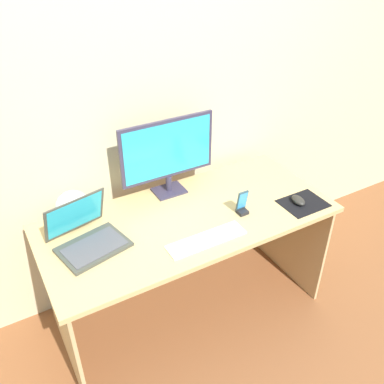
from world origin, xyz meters
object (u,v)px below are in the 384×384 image
Objects in this scene: monitor at (168,153)px; mouse at (298,200)px; keyboard_external at (206,240)px; laptop at (87,236)px; fishbowl at (73,208)px; phone_in_dock at (242,205)px.

monitor reaches higher than mouse.
mouse is (0.62, 0.02, 0.02)m from keyboard_external.
laptop is at bearing 176.24° from mouse.
fishbowl is 0.44× the size of keyboard_external.
monitor is 1.34× the size of keyboard_external.
phone_in_dock is at bearing -24.68° from fishbowl.
laptop is 0.21m from fishbowl.
keyboard_external is 0.31m from phone_in_dock.
fishbowl is at bearing -178.80° from monitor.
keyboard_external is at bearing -94.71° from monitor.
laptop reaches higher than keyboard_external.
keyboard_external is at bearing -42.47° from fishbowl.
fishbowl is at bearing 137.26° from keyboard_external.
monitor is 1.49× the size of laptop.
fishbowl is 0.71m from keyboard_external.
mouse is 0.72× the size of phone_in_dock.
fishbowl is at bearing 90.49° from laptop.
laptop is 3.77× the size of mouse.
laptop reaches higher than mouse.
fishbowl reaches higher than keyboard_external.
mouse is 0.34m from phone_in_dock.
monitor is at bearing 149.43° from mouse.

